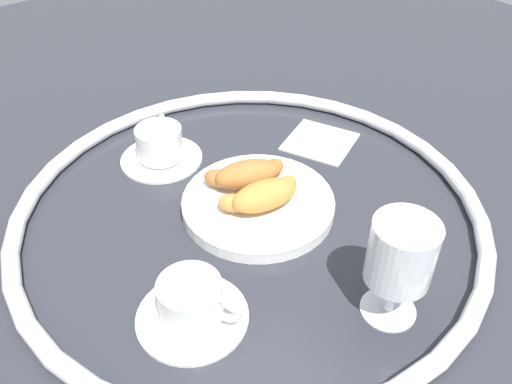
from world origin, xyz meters
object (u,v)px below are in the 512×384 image
coffee_cup_far (192,304)px  folded_napkin (320,141)px  pastry_plate (256,201)px  coffee_cup_near (160,146)px  croissant_small (247,174)px  juice_glass_left (401,255)px  croissant_large (263,195)px

coffee_cup_far → folded_napkin: size_ratio=1.24×
pastry_plate → folded_napkin: pastry_plate is taller
pastry_plate → coffee_cup_near: 0.20m
croissant_small → juice_glass_left: juice_glass_left is taller
pastry_plate → coffee_cup_near: coffee_cup_near is taller
croissant_small → coffee_cup_far: croissant_small is taller
coffee_cup_near → coffee_cup_far: (-0.14, -0.31, 0.00)m
coffee_cup_far → juice_glass_left: bearing=-36.0°
pastry_plate → juice_glass_left: juice_glass_left is taller
folded_napkin → juice_glass_left: bearing=-121.5°
coffee_cup_near → juice_glass_left: (0.05, -0.45, 0.07)m
pastry_plate → croissant_small: size_ratio=1.79×
croissant_small → coffee_cup_far: (-0.19, -0.14, -0.02)m
coffee_cup_far → folded_napkin: 0.42m
juice_glass_left → folded_napkin: size_ratio=1.27×
croissant_large → folded_napkin: bearing=23.7°
croissant_large → folded_napkin: 0.23m
pastry_plate → croissant_small: bearing=76.1°
juice_glass_left → pastry_plate: bearing=90.9°
croissant_small → coffee_cup_near: 0.18m
coffee_cup_far → juice_glass_left: size_ratio=0.97×
juice_glass_left → coffee_cup_near: bearing=96.3°
coffee_cup_far → juice_glass_left: (0.19, -0.14, 0.07)m
coffee_cup_far → croissant_small: bearing=36.0°
croissant_large → folded_napkin: croissant_large is taller
coffee_cup_near → croissant_small: bearing=-72.5°
juice_glass_left → folded_napkin: bearing=58.5°
coffee_cup_near → folded_napkin: (0.24, -0.13, -0.02)m
croissant_small → coffee_cup_near: size_ratio=0.93×
pastry_plate → croissant_large: 0.04m
pastry_plate → coffee_cup_far: coffee_cup_far is taller
coffee_cup_far → folded_napkin: coffee_cup_far is taller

